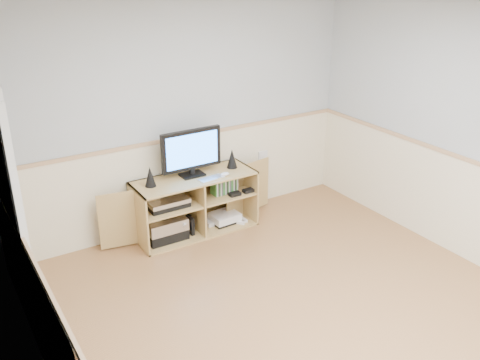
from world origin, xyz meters
name	(u,v)px	position (x,y,z in m)	size (l,w,h in m)	color
room	(304,189)	(-0.06, 0.12, 1.22)	(4.04, 4.54, 2.54)	tan
media_cabinet	(193,202)	(-0.06, 2.03, 0.33)	(2.09, 0.50, 0.65)	tan
monitor	(191,151)	(-0.06, 2.02, 0.93)	(0.68, 0.18, 0.51)	black
speaker_left	(150,177)	(-0.55, 1.99, 0.76)	(0.11, 0.11, 0.21)	black
speaker_right	(232,159)	(0.42, 1.99, 0.76)	(0.12, 0.12, 0.22)	black
keyboard	(211,178)	(0.07, 1.83, 0.66)	(0.28, 0.11, 0.01)	white
mouse	(225,174)	(0.24, 1.83, 0.67)	(0.10, 0.06, 0.04)	white
av_components	(166,221)	(-0.42, 1.97, 0.22)	(0.51, 0.32, 0.47)	black
game_consoles	(223,218)	(0.28, 1.96, 0.07)	(0.45, 0.30, 0.11)	white
game_cases	(224,185)	(0.30, 1.95, 0.48)	(0.28, 0.14, 0.19)	#3F8C3F
wall_outlet	(263,156)	(1.00, 2.23, 0.60)	(0.12, 0.03, 0.12)	white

